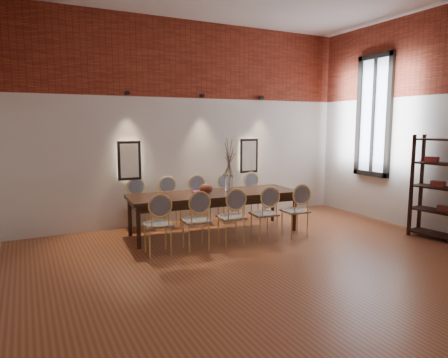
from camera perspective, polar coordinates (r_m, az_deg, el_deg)
name	(u,v)px	position (r m, az deg, el deg)	size (l,w,h in m)	color
floor	(294,277)	(5.46, 9.90, -13.63)	(7.00, 7.00, 0.02)	#985330
wall_back	(191,123)	(8.21, -4.79, 7.94)	(7.00, 0.10, 4.00)	silver
brick_band_back	(191,59)	(8.24, -4.71, 16.67)	(7.00, 0.02, 1.50)	maroon
niche_left	(129,161)	(7.75, -13.42, 2.58)	(0.36, 0.06, 0.66)	#FFEAC6
niche_right	(248,156)	(8.71, 3.48, 3.34)	(0.36, 0.06, 0.66)	#FFEAC6
spot_fixture_left	(127,93)	(7.71, -13.66, 11.86)	(0.08, 0.08, 0.10)	black
spot_fixture_mid	(202,96)	(8.18, -3.16, 11.81)	(0.08, 0.08, 0.10)	black
spot_fixture_right	(261,98)	(8.84, 5.36, 11.49)	(0.08, 0.08, 0.10)	black
window_glass	(374,116)	(8.91, 20.66, 8.43)	(0.02, 0.78, 2.38)	silver
window_frame	(373,116)	(8.89, 20.57, 8.43)	(0.08, 0.90, 2.50)	black
window_mullion	(373,116)	(8.89, 20.57, 8.43)	(0.06, 0.06, 2.40)	black
dining_table	(214,213)	(7.29, -1.41, -4.88)	(3.06, 0.98, 0.75)	#331A0F
chair_near_a	(158,224)	(6.20, -9.47, -6.35)	(0.44, 0.44, 0.94)	#E2C36E
chair_near_b	(196,220)	(6.36, -4.07, -5.91)	(0.44, 0.44, 0.94)	#E2C36E
chair_near_c	(231,217)	(6.58, 1.02, -5.43)	(0.44, 0.44, 0.94)	#E2C36E
chair_near_d	(264,214)	(6.84, 5.75, -4.96)	(0.44, 0.44, 0.94)	#E2C36E
chair_near_e	(295,211)	(7.14, 10.09, -4.49)	(0.44, 0.44, 0.94)	#E2C36E
chair_far_a	(139,205)	(7.68, -12.10, -3.68)	(0.44, 0.44, 0.94)	#E2C36E
chair_far_b	(170,203)	(7.81, -7.68, -3.39)	(0.44, 0.44, 0.94)	#E2C36E
chair_far_c	(200,200)	(7.98, -3.42, -3.08)	(0.44, 0.44, 0.94)	#E2C36E
chair_far_d	(228,198)	(8.20, 0.63, -2.78)	(0.44, 0.44, 0.94)	#E2C36E
chair_far_e	(255,196)	(8.46, 4.45, -2.48)	(0.44, 0.44, 0.94)	#E2C36E
vase	(229,184)	(7.31, 0.70, -0.67)	(0.14, 0.14, 0.30)	silver
dried_branches	(229,159)	(7.25, 0.71, 2.85)	(0.50, 0.50, 0.70)	brown
bowl	(206,189)	(7.10, -2.58, -1.41)	(0.24, 0.24, 0.18)	maroon
book	(200,192)	(7.24, -3.46, -1.84)	(0.26, 0.18, 0.03)	#842C64
shelving_rack	(443,188)	(7.75, 28.81, -1.15)	(0.38, 1.00, 1.80)	black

